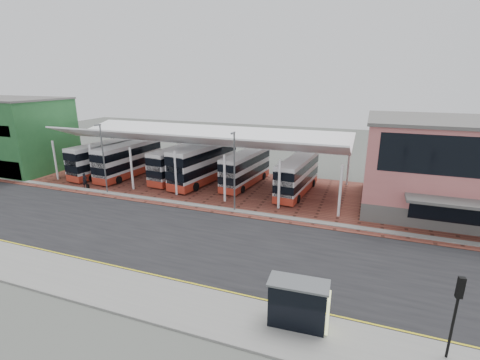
{
  "coord_description": "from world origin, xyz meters",
  "views": [
    {
      "loc": [
        14.08,
        -24.31,
        13.13
      ],
      "look_at": [
        1.87,
        8.23,
        2.73
      ],
      "focal_mm": 26.0,
      "sensor_mm": 36.0,
      "label": 1
    }
  ],
  "objects": [
    {
      "name": "bus_2",
      "position": [
        -9.02,
        14.41,
        2.18
      ],
      "size": [
        3.35,
        10.52,
        4.26
      ],
      "rotation": [
        0.0,
        0.0,
        -0.09
      ],
      "color": "silver",
      "rests_on": "forecourt"
    },
    {
      "name": "terminal",
      "position": [
        23.0,
        13.92,
        4.66
      ],
      "size": [
        18.4,
        14.4,
        9.25
      ],
      "color": "#575553",
      "rests_on": "ground"
    },
    {
      "name": "yellow_line_near",
      "position": [
        0.0,
        -7.0,
        0.03
      ],
      "size": [
        120.0,
        0.12,
        0.01
      ],
      "primitive_type": "cube",
      "color": "gold",
      "rests_on": "road"
    },
    {
      "name": "bus_5",
      "position": [
        6.76,
        13.98,
        2.12
      ],
      "size": [
        3.22,
        10.25,
        4.16
      ],
      "rotation": [
        0.0,
        0.0,
        -0.09
      ],
      "color": "silver",
      "rests_on": "forecourt"
    },
    {
      "name": "road",
      "position": [
        0.0,
        -1.0,
        0.01
      ],
      "size": [
        120.0,
        14.0,
        0.02
      ],
      "primitive_type": "cube",
      "color": "black",
      "rests_on": "ground"
    },
    {
      "name": "north_kerb",
      "position": [
        0.0,
        6.2,
        0.07
      ],
      "size": [
        120.0,
        0.8,
        0.14
      ],
      "primitive_type": "cube",
      "color": "slate",
      "rests_on": "ground"
    },
    {
      "name": "forecourt",
      "position": [
        2.0,
        13.0,
        0.03
      ],
      "size": [
        72.0,
        16.0,
        0.06
      ],
      "primitive_type": "cube",
      "color": "brown",
      "rests_on": "ground"
    },
    {
      "name": "lamp_east",
      "position": [
        2.0,
        6.27,
        4.36
      ],
      "size": [
        0.16,
        0.9,
        8.07
      ],
      "color": "#5B5E62",
      "rests_on": "ground"
    },
    {
      "name": "shop_cream",
      "position": [
        -36.5,
        10.97,
        5.12
      ],
      "size": [
        6.4,
        10.2,
        10.22
      ],
      "color": "beige",
      "rests_on": "ground"
    },
    {
      "name": "yellow_line_far",
      "position": [
        0.0,
        -6.7,
        0.03
      ],
      "size": [
        120.0,
        0.12,
        0.01
      ],
      "primitive_type": "cube",
      "color": "gold",
      "rests_on": "road"
    },
    {
      "name": "traffic_signal_west",
      "position": [
        18.62,
        -8.07,
        3.05
      ],
      "size": [
        0.32,
        0.27,
        4.36
      ],
      "rotation": [
        0.0,
        0.0,
        0.16
      ],
      "color": "black",
      "rests_on": "sidewalk"
    },
    {
      "name": "sidewalk",
      "position": [
        0.0,
        -9.0,
        0.07
      ],
      "size": [
        120.0,
        4.0,
        0.14
      ],
      "primitive_type": "cube",
      "color": "slate",
      "rests_on": "ground"
    },
    {
      "name": "bus_shelter",
      "position": [
        11.68,
        -8.56,
        1.77
      ],
      "size": [
        3.35,
        1.69,
        2.61
      ],
      "rotation": [
        0.0,
        0.0,
        0.06
      ],
      "color": "black",
      "rests_on": "sidewalk"
    },
    {
      "name": "ground",
      "position": [
        0.0,
        0.0,
        0.0
      ],
      "size": [
        140.0,
        140.0,
        0.0
      ],
      "primitive_type": "plane",
      "color": "#494D47"
    },
    {
      "name": "canopy",
      "position": [
        -6.0,
        13.94,
        5.8
      ],
      "size": [
        37.0,
        11.63,
        7.07
      ],
      "color": "white",
      "rests_on": "ground"
    },
    {
      "name": "pedestrian",
      "position": [
        -17.91,
        7.02,
        0.94
      ],
      "size": [
        0.54,
        0.71,
        1.77
      ],
      "primitive_type": "imported",
      "rotation": [
        0.0,
        0.0,
        1.38
      ],
      "color": "black",
      "rests_on": "forecourt"
    },
    {
      "name": "bus_1",
      "position": [
        -16.08,
        13.19,
        2.28
      ],
      "size": [
        3.3,
        10.98,
        4.46
      ],
      "rotation": [
        0.0,
        0.0,
        -0.07
      ],
      "color": "silver",
      "rests_on": "forecourt"
    },
    {
      "name": "suitcase",
      "position": [
        -17.33,
        6.76,
        0.33
      ],
      "size": [
        0.31,
        0.22,
        0.53
      ],
      "primitive_type": "cube",
      "color": "black",
      "rests_on": "forecourt"
    },
    {
      "name": "bus_4",
      "position": [
        0.08,
        14.96,
        2.1
      ],
      "size": [
        3.34,
        10.14,
        4.1
      ],
      "rotation": [
        0.0,
        0.0,
        -0.11
      ],
      "color": "silver",
      "rests_on": "forecourt"
    },
    {
      "name": "shop_green",
      "position": [
        -30.0,
        10.97,
        5.12
      ],
      "size": [
        6.4,
        10.2,
        10.22
      ],
      "color": "#296732",
      "rests_on": "ground"
    },
    {
      "name": "bus_0",
      "position": [
        -19.8,
        12.83,
        2.24
      ],
      "size": [
        3.85,
        10.88,
        4.39
      ],
      "rotation": [
        0.0,
        0.0,
        -0.13
      ],
      "color": "silver",
      "rests_on": "forecourt"
    },
    {
      "name": "lamp_west",
      "position": [
        -14.0,
        6.27,
        4.36
      ],
      "size": [
        0.16,
        0.9,
        8.07
      ],
      "color": "#5B5E62",
      "rests_on": "ground"
    },
    {
      "name": "bus_3",
      "position": [
        -5.35,
        14.32,
        2.47
      ],
      "size": [
        4.41,
        12.05,
        4.85
      ],
      "rotation": [
        0.0,
        0.0,
        -0.15
      ],
      "color": "silver",
      "rests_on": "forecourt"
    }
  ]
}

